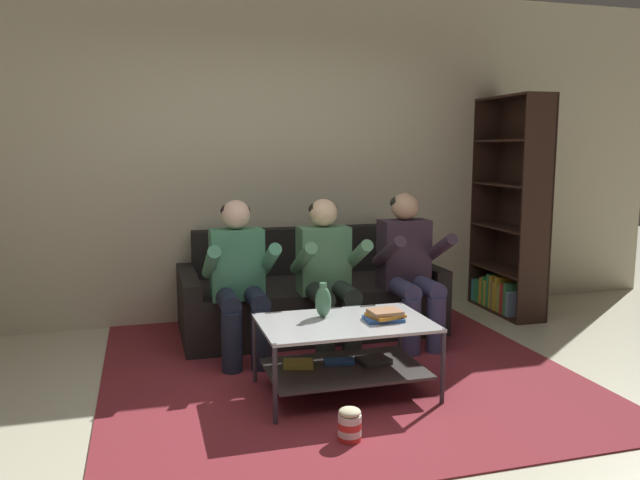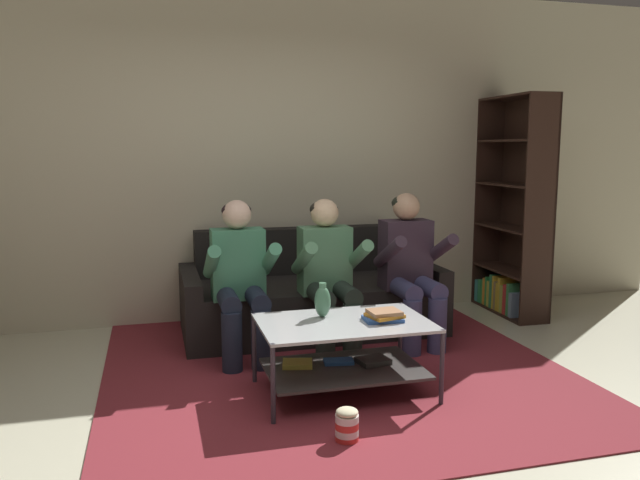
{
  "view_description": "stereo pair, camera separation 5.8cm",
  "coord_description": "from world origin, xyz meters",
  "px_view_note": "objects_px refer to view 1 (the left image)",
  "views": [
    {
      "loc": [
        -0.88,
        -3.01,
        1.51
      ],
      "look_at": [
        0.23,
        0.88,
        0.91
      ],
      "focal_mm": 35.0,
      "sensor_mm": 36.0,
      "label": 1
    },
    {
      "loc": [
        -0.83,
        -3.02,
        1.51
      ],
      "look_at": [
        0.23,
        0.88,
        0.91
      ],
      "focal_mm": 35.0,
      "sensor_mm": 36.0,
      "label": 2
    }
  ],
  "objects_px": {
    "person_seated_right": "(409,263)",
    "book_stack": "(385,315)",
    "bookshelf": "(510,232)",
    "popcorn_tub": "(350,425)",
    "person_seated_left": "(239,274)",
    "vase": "(323,301)",
    "couch": "(308,298)",
    "person_seated_middle": "(328,270)",
    "coffee_table": "(344,346)"
  },
  "relations": [
    {
      "from": "coffee_table",
      "to": "popcorn_tub",
      "type": "relative_size",
      "value": 5.63
    },
    {
      "from": "person_seated_left",
      "to": "vase",
      "type": "relative_size",
      "value": 5.24
    },
    {
      "from": "person_seated_left",
      "to": "person_seated_middle",
      "type": "height_order",
      "value": "person_seated_left"
    },
    {
      "from": "couch",
      "to": "coffee_table",
      "type": "xyz_separation_m",
      "value": [
        -0.14,
        -1.4,
        0.03
      ]
    },
    {
      "from": "person_seated_middle",
      "to": "bookshelf",
      "type": "distance_m",
      "value": 2.06
    },
    {
      "from": "coffee_table",
      "to": "person_seated_right",
      "type": "bearing_deg",
      "value": 46.11
    },
    {
      "from": "bookshelf",
      "to": "person_seated_right",
      "type": "bearing_deg",
      "value": -153.47
    },
    {
      "from": "couch",
      "to": "person_seated_right",
      "type": "bearing_deg",
      "value": -40.98
    },
    {
      "from": "person_seated_left",
      "to": "popcorn_tub",
      "type": "relative_size",
      "value": 6.21
    },
    {
      "from": "coffee_table",
      "to": "vase",
      "type": "distance_m",
      "value": 0.31
    },
    {
      "from": "bookshelf",
      "to": "couch",
      "type": "bearing_deg",
      "value": -177.75
    },
    {
      "from": "book_stack",
      "to": "bookshelf",
      "type": "relative_size",
      "value": 0.13
    },
    {
      "from": "bookshelf",
      "to": "popcorn_tub",
      "type": "xyz_separation_m",
      "value": [
        -2.27,
        -2.09,
        -0.65
      ]
    },
    {
      "from": "person_seated_right",
      "to": "book_stack",
      "type": "relative_size",
      "value": 4.73
    },
    {
      "from": "person_seated_right",
      "to": "coffee_table",
      "type": "height_order",
      "value": "person_seated_right"
    },
    {
      "from": "couch",
      "to": "person_seated_right",
      "type": "relative_size",
      "value": 1.79
    },
    {
      "from": "vase",
      "to": "book_stack",
      "type": "relative_size",
      "value": 0.88
    },
    {
      "from": "person_seated_left",
      "to": "popcorn_tub",
      "type": "bearing_deg",
      "value": -76.59
    },
    {
      "from": "couch",
      "to": "coffee_table",
      "type": "distance_m",
      "value": 1.41
    },
    {
      "from": "person_seated_middle",
      "to": "coffee_table",
      "type": "bearing_deg",
      "value": -99.59
    },
    {
      "from": "person_seated_right",
      "to": "vase",
      "type": "height_order",
      "value": "person_seated_right"
    },
    {
      "from": "person_seated_left",
      "to": "coffee_table",
      "type": "relative_size",
      "value": 1.1
    },
    {
      "from": "person_seated_left",
      "to": "bookshelf",
      "type": "xyz_separation_m",
      "value": [
        2.61,
        0.65,
        0.12
      ]
    },
    {
      "from": "person_seated_left",
      "to": "popcorn_tub",
      "type": "height_order",
      "value": "person_seated_left"
    },
    {
      "from": "person_seated_middle",
      "to": "person_seated_right",
      "type": "distance_m",
      "value": 0.66
    },
    {
      "from": "bookshelf",
      "to": "popcorn_tub",
      "type": "distance_m",
      "value": 3.15
    },
    {
      "from": "person_seated_right",
      "to": "bookshelf",
      "type": "bearing_deg",
      "value": 26.53
    },
    {
      "from": "person_seated_middle",
      "to": "person_seated_right",
      "type": "relative_size",
      "value": 0.97
    },
    {
      "from": "book_stack",
      "to": "bookshelf",
      "type": "xyz_separation_m",
      "value": [
        1.85,
        1.53,
        0.25
      ]
    },
    {
      "from": "couch",
      "to": "person_seated_left",
      "type": "bearing_deg",
      "value": -138.9
    },
    {
      "from": "person_seated_middle",
      "to": "couch",
      "type": "bearing_deg",
      "value": 90.0
    },
    {
      "from": "person_seated_middle",
      "to": "person_seated_right",
      "type": "height_order",
      "value": "person_seated_right"
    },
    {
      "from": "couch",
      "to": "book_stack",
      "type": "distance_m",
      "value": 1.47
    },
    {
      "from": "person_seated_right",
      "to": "vase",
      "type": "bearing_deg",
      "value": -141.97
    },
    {
      "from": "popcorn_tub",
      "to": "person_seated_middle",
      "type": "bearing_deg",
      "value": 77.8
    },
    {
      "from": "person_seated_left",
      "to": "coffee_table",
      "type": "xyz_separation_m",
      "value": [
        0.52,
        -0.83,
        -0.32
      ]
    },
    {
      "from": "person_seated_middle",
      "to": "book_stack",
      "type": "distance_m",
      "value": 0.89
    },
    {
      "from": "bookshelf",
      "to": "popcorn_tub",
      "type": "bearing_deg",
      "value": -137.25
    },
    {
      "from": "person_seated_middle",
      "to": "coffee_table",
      "type": "height_order",
      "value": "person_seated_middle"
    },
    {
      "from": "coffee_table",
      "to": "vase",
      "type": "relative_size",
      "value": 4.76
    },
    {
      "from": "popcorn_tub",
      "to": "coffee_table",
      "type": "bearing_deg",
      "value": 74.41
    },
    {
      "from": "person_seated_right",
      "to": "vase",
      "type": "xyz_separation_m",
      "value": [
        -0.89,
        -0.7,
        -0.07
      ]
    },
    {
      "from": "couch",
      "to": "person_seated_left",
      "type": "distance_m",
      "value": 0.94
    },
    {
      "from": "person_seated_right",
      "to": "book_stack",
      "type": "height_order",
      "value": "person_seated_right"
    },
    {
      "from": "person_seated_right",
      "to": "bookshelf",
      "type": "distance_m",
      "value": 1.45
    },
    {
      "from": "couch",
      "to": "bookshelf",
      "type": "height_order",
      "value": "bookshelf"
    },
    {
      "from": "vase",
      "to": "book_stack",
      "type": "distance_m",
      "value": 0.39
    },
    {
      "from": "person_seated_right",
      "to": "coffee_table",
      "type": "relative_size",
      "value": 1.13
    },
    {
      "from": "person_seated_left",
      "to": "person_seated_middle",
      "type": "xyz_separation_m",
      "value": [
        0.66,
        -0.0,
        -0.0
      ]
    },
    {
      "from": "vase",
      "to": "person_seated_middle",
      "type": "bearing_deg",
      "value": 71.14
    }
  ]
}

